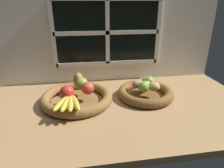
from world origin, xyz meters
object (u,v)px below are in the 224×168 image
(fruit_bowl_left, at_px, (77,98))
(apple_red_front, at_px, (67,93))
(potato_small, at_px, (154,87))
(pear_brown, at_px, (78,80))
(potato_large, at_px, (146,85))
(potato_oblong, at_px, (138,84))
(apple_green_back, at_px, (82,84))
(lime_far, at_px, (149,81))
(lime_near, at_px, (144,87))
(potato_back, at_px, (147,81))
(apple_red_right, at_px, (88,88))
(fruit_bowl_right, at_px, (145,93))
(banana_bunch_front, at_px, (69,102))

(fruit_bowl_left, bearing_deg, apple_red_front, -125.18)
(apple_red_front, distance_m, potato_small, 0.44)
(pear_brown, xyz_separation_m, potato_large, (0.36, -0.08, -0.02))
(apple_red_front, height_order, potato_oblong, apple_red_front)
(apple_green_back, relative_size, lime_far, 1.26)
(lime_near, bearing_deg, potato_oblong, 98.65)
(apple_green_back, bearing_deg, potato_back, 0.11)
(potato_large, bearing_deg, apple_red_right, -176.62)
(lime_near, bearing_deg, potato_large, 56.31)
(apple_red_right, bearing_deg, apple_red_front, -157.94)
(apple_red_right, height_order, pear_brown, pear_brown)
(potato_small, height_order, lime_near, lime_near)
(potato_oblong, relative_size, potato_large, 1.08)
(potato_small, bearing_deg, fruit_bowl_right, 135.00)
(lime_near, bearing_deg, apple_green_back, 164.91)
(apple_green_back, xyz_separation_m, banana_bunch_front, (-0.06, -0.17, -0.02))
(fruit_bowl_right, xyz_separation_m, apple_green_back, (-0.34, 0.04, 0.06))
(potato_small, bearing_deg, potato_back, 98.97)
(potato_oblong, bearing_deg, potato_small, -41.42)
(lime_near, distance_m, lime_far, 0.10)
(lime_far, bearing_deg, pear_brown, 174.65)
(fruit_bowl_left, height_order, lime_near, lime_near)
(apple_red_right, distance_m, pear_brown, 0.11)
(banana_bunch_front, bearing_deg, apple_red_right, 48.92)
(potato_oblong, distance_m, potato_small, 0.09)
(fruit_bowl_right, bearing_deg, potato_back, 65.56)
(apple_red_right, relative_size, potato_oblong, 0.97)
(pear_brown, distance_m, lime_far, 0.39)
(potato_back, bearing_deg, potato_oblong, -164.05)
(banana_bunch_front, bearing_deg, fruit_bowl_right, 16.89)
(apple_green_back, xyz_separation_m, lime_near, (0.31, -0.08, -0.00))
(apple_green_back, bearing_deg, pear_brown, 119.06)
(apple_green_back, distance_m, potato_oblong, 0.30)
(apple_red_front, relative_size, potato_large, 1.12)
(potato_small, bearing_deg, apple_green_back, 168.25)
(apple_green_back, height_order, potato_back, apple_green_back)
(potato_large, distance_m, lime_near, 0.05)
(apple_red_right, xyz_separation_m, potato_oblong, (0.27, 0.05, -0.01))
(fruit_bowl_left, relative_size, potato_oblong, 5.45)
(apple_red_right, height_order, potato_small, apple_red_right)
(potato_back, distance_m, lime_far, 0.01)
(fruit_bowl_left, xyz_separation_m, lime_far, (0.40, 0.04, 0.05))
(potato_oblong, bearing_deg, fruit_bowl_left, -175.05)
(pear_brown, height_order, potato_oblong, pear_brown)
(apple_green_back, bearing_deg, lime_near, -15.09)
(banana_bunch_front, distance_m, potato_oblong, 0.39)
(potato_back, xyz_separation_m, lime_near, (-0.05, -0.08, 0.01))
(fruit_bowl_right, relative_size, pear_brown, 3.56)
(fruit_bowl_right, bearing_deg, lime_far, 52.13)
(lime_far, bearing_deg, apple_red_front, -167.46)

